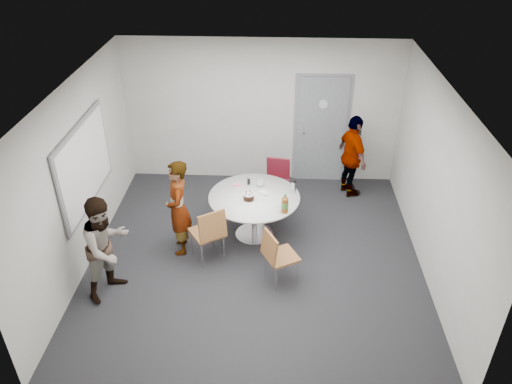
# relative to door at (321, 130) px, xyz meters

# --- Properties ---
(floor) EXTENTS (5.00, 5.00, 0.00)m
(floor) POSITION_rel_door_xyz_m (-1.10, -2.48, -1.03)
(floor) COLOR black
(floor) RESTS_ON ground
(ceiling) EXTENTS (5.00, 5.00, 0.00)m
(ceiling) POSITION_rel_door_xyz_m (-1.10, -2.48, 1.67)
(ceiling) COLOR silver
(ceiling) RESTS_ON wall_back
(wall_back) EXTENTS (5.00, 0.00, 5.00)m
(wall_back) POSITION_rel_door_xyz_m (-1.10, 0.02, 0.32)
(wall_back) COLOR #B0AFA7
(wall_back) RESTS_ON floor
(wall_left) EXTENTS (0.00, 5.00, 5.00)m
(wall_left) POSITION_rel_door_xyz_m (-3.60, -2.48, 0.32)
(wall_left) COLOR #B0AFA7
(wall_left) RESTS_ON floor
(wall_right) EXTENTS (0.00, 5.00, 5.00)m
(wall_right) POSITION_rel_door_xyz_m (1.40, -2.48, 0.32)
(wall_right) COLOR #B0AFA7
(wall_right) RESTS_ON floor
(wall_front) EXTENTS (5.00, 0.00, 5.00)m
(wall_front) POSITION_rel_door_xyz_m (-1.10, -4.98, 0.32)
(wall_front) COLOR #B0AFA7
(wall_front) RESTS_ON floor
(door) EXTENTS (1.02, 0.17, 2.12)m
(door) POSITION_rel_door_xyz_m (0.00, 0.00, 0.00)
(door) COLOR slate
(door) RESTS_ON wall_back
(whiteboard) EXTENTS (0.04, 1.90, 1.25)m
(whiteboard) POSITION_rel_door_xyz_m (-3.56, -2.28, 0.42)
(whiteboard) COLOR gray
(whiteboard) RESTS_ON wall_left
(table) EXTENTS (1.43, 1.43, 1.06)m
(table) POSITION_rel_door_xyz_m (-1.11, -1.91, -0.38)
(table) COLOR white
(table) RESTS_ON floor
(chair_near_left) EXTENTS (0.63, 0.64, 0.93)m
(chair_near_left) POSITION_rel_door_xyz_m (-1.76, -2.59, -0.46)
(chair_near_left) COLOR brown
(chair_near_left) RESTS_ON floor
(chair_near_right) EXTENTS (0.59, 0.57, 0.87)m
(chair_near_right) POSITION_rel_door_xyz_m (-0.78, -3.02, -0.50)
(chair_near_right) COLOR brown
(chair_near_right) RESTS_ON floor
(chair_far) EXTENTS (0.49, 0.52, 0.89)m
(chair_far) POSITION_rel_door_xyz_m (-0.79, -0.98, -0.48)
(chair_far) COLOR maroon
(chair_far) RESTS_ON floor
(person_main) EXTENTS (0.46, 0.62, 1.54)m
(person_main) POSITION_rel_door_xyz_m (-2.26, -2.32, -0.26)
(person_main) COLOR #A5C6EA
(person_main) RESTS_ON floor
(person_left) EXTENTS (0.88, 0.93, 1.52)m
(person_left) POSITION_rel_door_xyz_m (-3.05, -3.29, -0.26)
(person_left) COLOR white
(person_left) RESTS_ON floor
(person_right) EXTENTS (0.66, 0.97, 1.53)m
(person_right) POSITION_rel_door_xyz_m (0.54, -0.53, -0.26)
(person_right) COLOR black
(person_right) RESTS_ON floor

